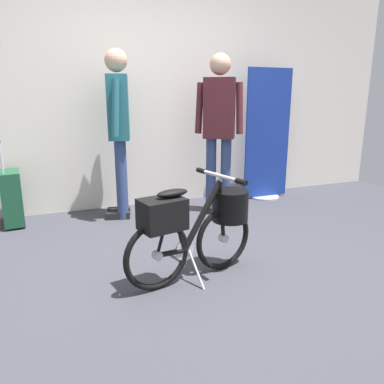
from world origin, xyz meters
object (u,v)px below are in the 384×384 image
object	(u,v)px
folding_bike_foreground	(198,223)
visitor_browsing	(219,124)
floor_banner_stand	(267,142)
rolling_suitcase	(12,197)
visitor_near_wall	(119,124)

from	to	relation	value
folding_bike_foreground	visitor_browsing	distance (m)	1.67
floor_banner_stand	rolling_suitcase	distance (m)	2.89
floor_banner_stand	visitor_browsing	xyz separation A→B (m)	(-0.79, -0.28, 0.26)
floor_banner_stand	visitor_near_wall	size ratio (longest dim) A/B	0.93
folding_bike_foreground	rolling_suitcase	xyz separation A→B (m)	(-1.27, 1.66, -0.11)
folding_bike_foreground	rolling_suitcase	distance (m)	2.09
visitor_browsing	visitor_near_wall	bearing A→B (deg)	169.54
visitor_near_wall	visitor_browsing	bearing A→B (deg)	-10.46
folding_bike_foreground	visitor_browsing	xyz separation A→B (m)	(0.80, 1.36, 0.56)
visitor_near_wall	visitor_browsing	size ratio (longest dim) A/B	1.01
visitor_browsing	floor_banner_stand	bearing A→B (deg)	19.67
folding_bike_foreground	rolling_suitcase	world-z (taller)	rolling_suitcase
floor_banner_stand	rolling_suitcase	bearing A→B (deg)	179.54
floor_banner_stand	visitor_near_wall	world-z (taller)	visitor_near_wall
floor_banner_stand	folding_bike_foreground	xyz separation A→B (m)	(-1.59, -1.64, -0.30)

